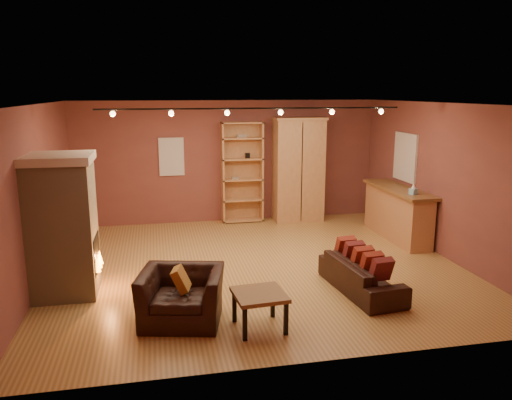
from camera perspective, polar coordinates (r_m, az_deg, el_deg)
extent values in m
plane|color=olive|center=(8.84, 0.06, -7.52)|extent=(7.00, 7.00, 0.00)
plane|color=brown|center=(8.31, 0.06, 10.94)|extent=(7.00, 7.00, 0.00)
cube|color=brown|center=(11.62, -3.18, 4.40)|extent=(7.00, 0.02, 2.80)
cube|color=brown|center=(8.50, -23.74, 0.40)|extent=(0.02, 6.50, 2.80)
cube|color=brown|center=(9.78, 20.60, 2.11)|extent=(0.02, 6.50, 2.80)
cube|color=tan|center=(7.92, -21.18, -3.17)|extent=(0.90, 0.90, 2.00)
cube|color=beige|center=(7.72, -21.79, 4.44)|extent=(0.98, 0.98, 0.12)
cube|color=black|center=(7.97, -18.04, -5.84)|extent=(0.10, 0.65, 0.55)
cone|color=orange|center=(8.00, -17.55, -6.64)|extent=(0.10, 0.10, 0.22)
cube|color=silver|center=(11.47, -9.63, 4.90)|extent=(0.56, 0.04, 0.86)
cube|color=tan|center=(11.69, -1.73, 3.28)|extent=(0.95, 0.04, 2.32)
cube|color=tan|center=(11.46, -3.84, 3.07)|extent=(0.04, 0.37, 2.32)
cube|color=tan|center=(11.61, 0.62, 3.23)|extent=(0.04, 0.37, 2.32)
cube|color=gray|center=(11.52, -2.37, 2.50)|extent=(0.18, 0.12, 0.05)
cube|color=black|center=(11.49, -0.98, 5.10)|extent=(0.10, 0.10, 0.12)
cube|color=tan|center=(11.76, -1.56, -2.25)|extent=(0.95, 0.37, 0.04)
cube|color=tan|center=(11.64, -1.58, 0.07)|extent=(0.95, 0.37, 0.03)
cube|color=tan|center=(11.55, -1.59, 2.38)|extent=(0.95, 0.37, 0.04)
cube|color=tan|center=(11.48, -1.60, 4.71)|extent=(0.95, 0.37, 0.04)
cube|color=tan|center=(11.43, -1.62, 7.08)|extent=(0.95, 0.37, 0.04)
cube|color=tan|center=(11.40, -1.63, 8.83)|extent=(0.95, 0.37, 0.04)
cube|color=tan|center=(11.70, 4.83, 3.34)|extent=(1.13, 0.62, 2.36)
cube|color=brown|center=(11.41, 5.26, 3.11)|extent=(0.02, 0.01, 2.26)
cube|color=tan|center=(11.57, 4.94, 9.27)|extent=(1.19, 0.68, 0.06)
cube|color=tan|center=(10.74, 15.82, -1.60)|extent=(0.48, 2.11, 1.01)
cube|color=brown|center=(10.62, 15.99, 1.19)|extent=(0.60, 2.23, 0.06)
cube|color=#81B7CE|center=(10.00, 17.52, 0.95)|extent=(0.15, 0.15, 0.12)
cone|color=white|center=(9.98, 17.57, 1.57)|extent=(0.08, 0.08, 0.10)
cube|color=silver|center=(10.92, 16.69, 4.71)|extent=(0.05, 0.90, 1.00)
imported|color=black|center=(7.83, 11.95, -7.89)|extent=(0.66, 1.73, 0.66)
cube|color=maroon|center=(7.32, 14.13, -7.68)|extent=(0.32, 0.26, 0.36)
cube|color=maroon|center=(7.54, 13.05, -7.02)|extent=(0.32, 0.26, 0.36)
cube|color=maroon|center=(7.76, 12.02, -6.40)|extent=(0.32, 0.26, 0.36)
cube|color=maroon|center=(7.99, 11.06, -5.81)|extent=(0.32, 0.26, 0.36)
cube|color=maroon|center=(8.22, 10.16, -5.25)|extent=(0.32, 0.26, 0.36)
imported|color=black|center=(6.75, -8.53, -9.88)|extent=(1.20, 0.92, 0.94)
cube|color=#B97B2F|center=(6.71, -8.57, -8.96)|extent=(0.30, 0.35, 0.34)
cube|color=brown|center=(6.49, 0.40, -10.77)|extent=(0.69, 0.69, 0.05)
cube|color=black|center=(6.30, -1.53, -13.95)|extent=(0.05, 0.05, 0.43)
cube|color=black|center=(6.41, 3.31, -13.51)|extent=(0.05, 0.05, 0.43)
cube|color=black|center=(6.78, -2.34, -11.98)|extent=(0.05, 0.05, 0.43)
cube|color=black|center=(6.88, 2.15, -11.61)|extent=(0.05, 0.05, 0.43)
cylinder|color=black|center=(8.51, -0.21, 10.43)|extent=(5.20, 0.03, 0.03)
sphere|color=#FFD88C|center=(8.37, -16.06, 9.45)|extent=(0.09, 0.09, 0.09)
sphere|color=#FFD88C|center=(8.35, -9.67, 9.74)|extent=(0.09, 0.09, 0.09)
sphere|color=#FFD88C|center=(8.44, -3.32, 9.92)|extent=(0.09, 0.09, 0.09)
sphere|color=#FFD88C|center=(8.62, 2.83, 9.98)|extent=(0.09, 0.09, 0.09)
sphere|color=#FFD88C|center=(8.89, 8.68, 9.93)|extent=(0.09, 0.09, 0.09)
sphere|color=#FFD88C|center=(9.25, 14.12, 9.79)|extent=(0.09, 0.09, 0.09)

